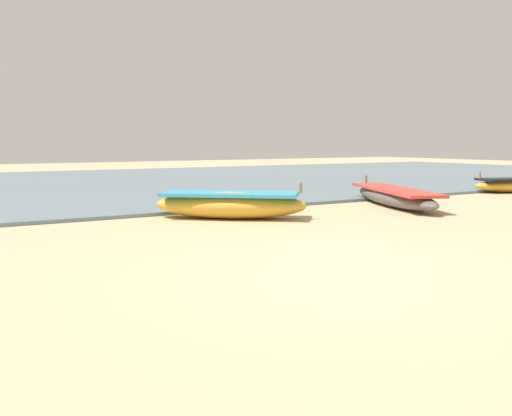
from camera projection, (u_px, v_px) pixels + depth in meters
name	position (u px, v px, depth m)	size (l,w,h in m)	color
ground	(349.00, 274.00, 7.54)	(80.00, 80.00, 0.00)	tan
sea_water	(26.00, 187.00, 21.43)	(60.00, 20.00, 0.08)	slate
fishing_boat_0	(230.00, 204.00, 12.95)	(3.16, 2.96, 0.76)	gold
fishing_boat_1	(394.00, 196.00, 15.40)	(2.80, 4.71, 0.64)	#5B5651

